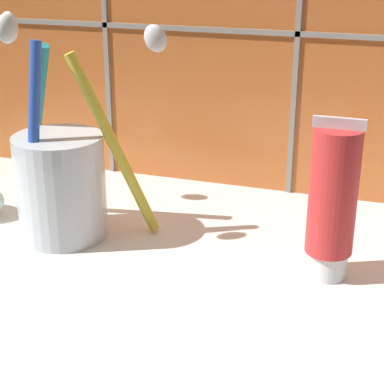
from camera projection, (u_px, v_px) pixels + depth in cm
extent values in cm
cube|color=white|center=(217.00, 288.00, 48.98)|extent=(77.44, 38.37, 2.00)
cube|color=gray|center=(277.00, 33.00, 59.02)|extent=(87.44, 0.24, 0.50)
cylinder|color=silver|center=(61.00, 187.00, 53.76)|extent=(7.48, 7.48, 8.87)
cylinder|color=yellow|center=(114.00, 146.00, 52.46)|extent=(6.85, 3.72, 15.56)
ellipsoid|color=white|center=(156.00, 38.00, 49.53)|extent=(2.72, 2.17, 2.68)
cylinder|color=teal|center=(36.00, 131.00, 55.97)|extent=(6.25, 4.33, 15.82)
ellipsoid|color=white|center=(8.00, 24.00, 55.04)|extent=(2.70, 2.35, 2.66)
cylinder|color=blue|center=(33.00, 145.00, 50.93)|extent=(2.15, 3.18, 16.39)
ellipsoid|color=white|center=(7.00, 28.00, 46.61)|extent=(2.02, 2.34, 2.41)
cylinder|color=white|center=(327.00, 263.00, 48.50)|extent=(3.00, 3.00, 2.09)
cylinder|color=red|center=(333.00, 192.00, 46.31)|extent=(3.53, 3.53, 9.51)
cube|color=silver|center=(340.00, 123.00, 44.36)|extent=(3.71, 0.36, 0.80)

